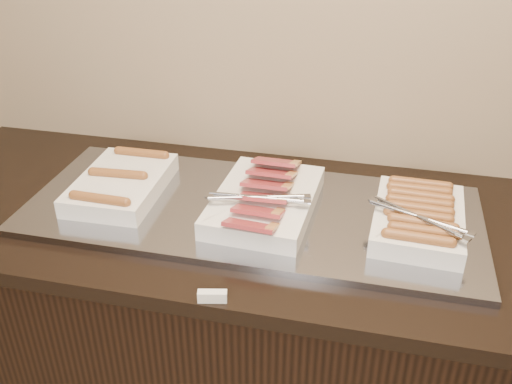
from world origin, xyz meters
The scene contains 6 objects.
counter centered at (0.00, 2.13, 0.45)m, with size 2.06×0.76×0.90m.
warming_tray centered at (-0.02, 2.13, 0.91)m, with size 1.20×0.50×0.02m, color gray.
dish_left centered at (-0.39, 2.13, 0.95)m, with size 0.23×0.34×0.07m.
dish_center centered at (0.02, 2.13, 0.95)m, with size 0.28×0.40×0.09m.
dish_right centered at (0.41, 2.13, 0.95)m, with size 0.26×0.33×0.08m.
label_holder centered at (-0.02, 1.77, 0.91)m, with size 0.06×0.02×0.03m, color silver.
Camera 1 is at (0.29, 0.87, 1.72)m, focal length 40.00 mm.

